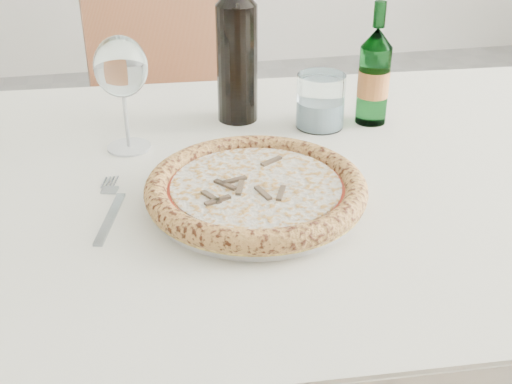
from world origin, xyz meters
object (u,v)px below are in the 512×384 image
(chair_far, at_px, (175,127))
(plate, at_px, (256,199))
(pizza, at_px, (256,188))
(dining_table, at_px, (244,217))
(wine_bottle, at_px, (237,51))
(tumbler, at_px, (320,104))
(wine_glass, at_px, (121,69))
(beer_bottle, at_px, (374,76))

(chair_far, bearing_deg, plate, -86.41)
(pizza, bearing_deg, dining_table, 90.00)
(plate, relative_size, pizza, 0.92)
(chair_far, bearing_deg, wine_bottle, -80.55)
(tumbler, height_order, wine_bottle, wine_bottle)
(chair_far, relative_size, wine_glass, 4.71)
(beer_bottle, bearing_deg, wine_glass, -176.42)
(plate, xyz_separation_m, wine_glass, (-0.18, 0.24, 0.13))
(wine_glass, relative_size, wine_bottle, 0.64)
(beer_bottle, bearing_deg, plate, -136.30)
(pizza, relative_size, wine_glass, 1.64)
(plate, distance_m, wine_bottle, 0.35)
(dining_table, relative_size, tumbler, 16.15)
(plate, height_order, wine_glass, wine_glass)
(chair_far, distance_m, beer_bottle, 0.74)
(pizza, relative_size, wine_bottle, 1.05)
(plate, bearing_deg, beer_bottle, 43.70)
(beer_bottle, xyz_separation_m, wine_bottle, (-0.24, 0.07, 0.04))
(wine_glass, bearing_deg, wine_bottle, 24.17)
(dining_table, distance_m, beer_bottle, 0.36)
(pizza, height_order, beer_bottle, beer_bottle)
(dining_table, height_order, plate, plate)
(chair_far, xyz_separation_m, wine_bottle, (0.09, -0.52, 0.36))
(chair_far, height_order, wine_bottle, wine_bottle)
(wine_glass, distance_m, beer_bottle, 0.46)
(beer_bottle, relative_size, wine_bottle, 0.73)
(chair_far, bearing_deg, tumbler, -68.55)
(pizza, distance_m, beer_bottle, 0.39)
(dining_table, relative_size, chair_far, 1.73)
(wine_bottle, bearing_deg, dining_table, -98.12)
(pizza, bearing_deg, plate, 18.31)
(wine_glass, height_order, tumbler, wine_glass)
(wine_glass, height_order, wine_bottle, wine_bottle)
(wine_glass, bearing_deg, pizza, -53.20)
(dining_table, bearing_deg, plate, -90.00)
(wine_bottle, bearing_deg, pizza, -95.68)
(pizza, xyz_separation_m, tumbler, (0.18, 0.26, 0.02))
(plate, distance_m, tumbler, 0.32)
(dining_table, bearing_deg, wine_glass, 142.38)
(pizza, height_order, tumbler, tumbler)
(dining_table, xyz_separation_m, wine_bottle, (0.03, 0.23, 0.21))
(plate, relative_size, beer_bottle, 1.32)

